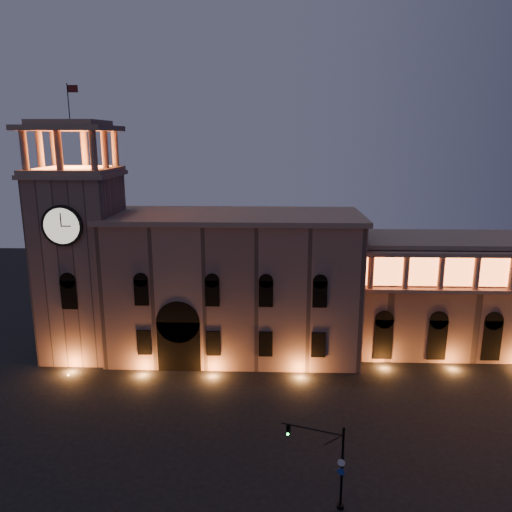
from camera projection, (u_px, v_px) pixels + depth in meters
The scene contains 5 objects.
ground at pixel (239, 458), 42.30m from camera, with size 160.00×160.00×0.00m, color black.
government_building at pixel (234, 284), 61.64m from camera, with size 30.80×12.80×17.60m.
clock_tower at pixel (81, 256), 60.43m from camera, with size 9.80×9.80×32.40m.
colonnade_wing at pixel (504, 293), 62.81m from camera, with size 40.60×11.50×14.50m.
traffic_light at pixel (331, 464), 36.05m from camera, with size 4.64×1.78×6.67m.
Camera 1 is at (2.65, -37.07, 26.54)m, focal length 35.00 mm.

